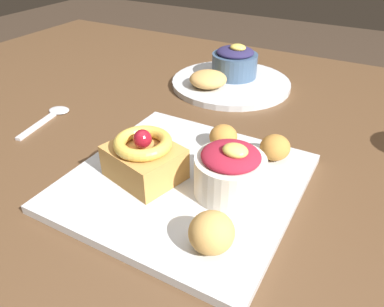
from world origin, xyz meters
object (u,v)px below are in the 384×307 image
at_px(fritter_middle, 212,232).
at_px(spoon, 50,117).
at_px(fritter_back, 223,137).
at_px(back_plate, 231,83).
at_px(back_ramekin, 235,62).
at_px(cake_slice, 142,157).
at_px(fritter_front, 275,147).
at_px(berry_ramekin, 230,171).
at_px(back_pastry, 208,79).
at_px(front_plate, 185,182).

relative_size(fritter_middle, spoon, 0.39).
distance_m(fritter_back, back_plate, 0.27).
bearing_deg(back_ramekin, cake_slice, -84.04).
bearing_deg(back_plate, spoon, -127.29).
height_order(cake_slice, fritter_front, cake_slice).
relative_size(cake_slice, fritter_front, 2.44).
xyz_separation_m(fritter_middle, back_plate, (-0.17, 0.44, -0.03)).
relative_size(fritter_middle, back_ramekin, 0.52).
bearing_deg(fritter_back, cake_slice, -117.72).
height_order(berry_ramekin, back_ramekin, berry_ramekin).
bearing_deg(cake_slice, fritter_front, 42.28).
bearing_deg(fritter_middle, back_ramekin, 110.99).
xyz_separation_m(back_plate, back_pastry, (-0.03, -0.05, 0.02)).
relative_size(cake_slice, back_pastry, 1.43).
bearing_deg(berry_ramekin, cake_slice, -168.23).
bearing_deg(fritter_back, spoon, -172.07).
relative_size(cake_slice, berry_ramekin, 1.22).
relative_size(fritter_back, back_plate, 0.17).
xyz_separation_m(berry_ramekin, fritter_back, (-0.05, 0.09, -0.01)).
xyz_separation_m(cake_slice, back_plate, (-0.04, 0.37, -0.04)).
distance_m(cake_slice, back_plate, 0.37).
xyz_separation_m(cake_slice, back_pastry, (-0.06, 0.31, -0.01)).
height_order(fritter_back, back_pastry, fritter_back).
bearing_deg(front_plate, cake_slice, -157.38).
bearing_deg(spoon, back_pastry, -49.78).
bearing_deg(back_pastry, cake_slice, -78.52).
xyz_separation_m(fritter_middle, back_ramekin, (-0.18, 0.46, 0.01)).
bearing_deg(fritter_back, fritter_middle, -68.35).
distance_m(front_plate, fritter_back, 0.10).
bearing_deg(front_plate, fritter_middle, -46.92).
bearing_deg(front_plate, spoon, 170.52).
bearing_deg(back_plate, berry_ramekin, -66.34).
xyz_separation_m(cake_slice, fritter_back, (0.06, 0.12, -0.01)).
relative_size(fritter_front, back_plate, 0.18).
height_order(berry_ramekin, fritter_back, berry_ramekin).
xyz_separation_m(cake_slice, berry_ramekin, (0.11, 0.02, 0.00)).
bearing_deg(back_ramekin, front_plate, -76.06).
relative_size(cake_slice, fritter_middle, 2.17).
relative_size(back_ramekin, back_pastry, 1.28).
height_order(cake_slice, spoon, cake_slice).
xyz_separation_m(back_pastry, spoon, (-0.19, -0.24, -0.03)).
xyz_separation_m(front_plate, back_plate, (-0.09, 0.34, 0.00)).
height_order(front_plate, spoon, front_plate).
bearing_deg(back_plate, back_pastry, -118.23).
relative_size(front_plate, fritter_front, 6.56).
bearing_deg(fritter_middle, back_plate, 111.55).
bearing_deg(berry_ramekin, front_plate, -177.75).
bearing_deg(spoon, berry_ramekin, -108.30).
height_order(cake_slice, berry_ramekin, berry_ramekin).
xyz_separation_m(back_plate, back_ramekin, (-0.01, 0.03, 0.04)).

